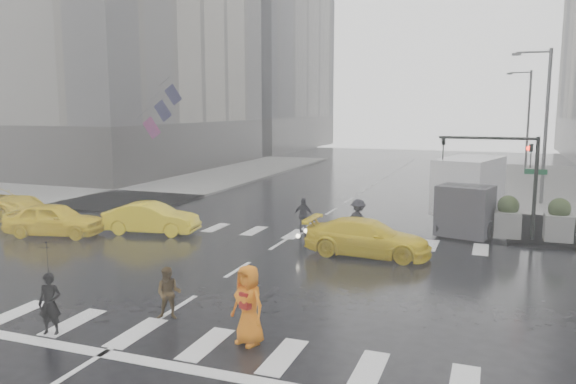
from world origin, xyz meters
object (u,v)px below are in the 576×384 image
at_px(pedestrian_brown, 169,293).
at_px(traffic_signal_pole, 511,167).
at_px(taxi_mid, 152,218).
at_px(pedestrian_orange, 248,305).
at_px(taxi_front, 54,219).
at_px(box_truck, 468,191).

bearing_deg(pedestrian_brown, traffic_signal_pole, 36.07).
bearing_deg(traffic_signal_pole, pedestrian_brown, -124.18).
height_order(traffic_signal_pole, taxi_mid, traffic_signal_pole).
xyz_separation_m(pedestrian_brown, pedestrian_orange, (2.69, -0.74, 0.26)).
xyz_separation_m(traffic_signal_pole, pedestrian_orange, (-6.05, -13.61, -2.23)).
bearing_deg(taxi_front, box_truck, -77.20).
xyz_separation_m(pedestrian_brown, taxi_mid, (-6.43, 8.77, -0.02)).
bearing_deg(box_truck, taxi_mid, -139.51).
distance_m(pedestrian_brown, pedestrian_orange, 2.80).
distance_m(taxi_mid, box_truck, 14.87).
bearing_deg(traffic_signal_pole, pedestrian_orange, -113.97).
height_order(pedestrian_brown, box_truck, box_truck).
xyz_separation_m(taxi_mid, box_truck, (13.39, 6.37, 1.04)).
height_order(pedestrian_orange, box_truck, box_truck).
bearing_deg(taxi_front, pedestrian_brown, -136.71).
xyz_separation_m(traffic_signal_pole, pedestrian_brown, (-8.74, -12.87, -2.50)).
relative_size(taxi_mid, box_truck, 0.69).
height_order(pedestrian_brown, taxi_mid, pedestrian_brown).
bearing_deg(pedestrian_brown, taxi_front, 126.42).
xyz_separation_m(traffic_signal_pole, box_truck, (-1.78, 2.26, -1.47)).
height_order(taxi_mid, box_truck, box_truck).
height_order(pedestrian_orange, taxi_mid, pedestrian_orange).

